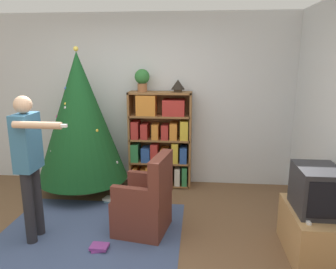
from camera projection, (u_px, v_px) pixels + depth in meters
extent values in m
plane|color=brown|center=(102.00, 256.00, 3.31)|extent=(14.00, 14.00, 0.00)
cube|color=silver|center=(138.00, 100.00, 5.09)|extent=(8.00, 0.10, 2.60)
cube|color=#3D4C70|center=(91.00, 233.00, 3.72)|extent=(2.05, 1.69, 0.01)
cube|color=brown|center=(131.00, 139.00, 5.01)|extent=(0.03, 0.31, 1.46)
cube|color=brown|center=(190.00, 141.00, 4.93)|extent=(0.03, 0.31, 1.46)
cube|color=brown|center=(160.00, 93.00, 4.80)|extent=(0.94, 0.31, 0.03)
cube|color=brown|center=(161.00, 137.00, 5.12)|extent=(0.94, 0.01, 1.46)
cube|color=brown|center=(161.00, 183.00, 5.13)|extent=(0.91, 0.31, 0.03)
cube|color=orange|center=(136.00, 174.00, 5.12)|extent=(0.07, 0.29, 0.24)
cube|color=orange|center=(143.00, 175.00, 5.11)|extent=(0.09, 0.28, 0.22)
cube|color=orange|center=(150.00, 174.00, 5.09)|extent=(0.09, 0.27, 0.27)
cube|color=orange|center=(157.00, 174.00, 5.09)|extent=(0.10, 0.29, 0.26)
cube|color=#B22D28|center=(164.00, 175.00, 5.06)|extent=(0.09, 0.24, 0.28)
cube|color=#232328|center=(170.00, 174.00, 5.06)|extent=(0.07, 0.27, 0.30)
cube|color=beige|center=(178.00, 175.00, 5.06)|extent=(0.08, 0.28, 0.26)
cube|color=#2D7A42|center=(185.00, 175.00, 5.03)|extent=(0.08, 0.25, 0.29)
cube|color=brown|center=(160.00, 161.00, 5.05)|extent=(0.91, 0.31, 0.03)
cube|color=#2D7A42|center=(136.00, 152.00, 5.02)|extent=(0.11, 0.24, 0.27)
cube|color=#284C93|center=(146.00, 154.00, 5.01)|extent=(0.13, 0.26, 0.22)
cube|color=#B22D28|center=(155.00, 152.00, 5.00)|extent=(0.11, 0.27, 0.28)
cube|color=orange|center=(164.00, 155.00, 5.00)|extent=(0.10, 0.27, 0.20)
cube|color=gold|center=(175.00, 152.00, 4.97)|extent=(0.10, 0.27, 0.30)
cube|color=#284C93|center=(184.00, 154.00, 4.96)|extent=(0.10, 0.26, 0.24)
cube|color=brown|center=(160.00, 139.00, 4.97)|extent=(0.91, 0.31, 0.03)
cube|color=#B22D28|center=(136.00, 129.00, 4.94)|extent=(0.11, 0.26, 0.26)
cube|color=#B22D28|center=(145.00, 131.00, 4.95)|extent=(0.10, 0.29, 0.23)
cube|color=orange|center=(156.00, 131.00, 4.92)|extent=(0.10, 0.26, 0.22)
cube|color=#B22D28|center=(165.00, 131.00, 4.91)|extent=(0.11, 0.27, 0.21)
cube|color=orange|center=(174.00, 131.00, 4.91)|extent=(0.11, 0.30, 0.24)
cube|color=gold|center=(184.00, 129.00, 4.89)|extent=(0.12, 0.29, 0.28)
cube|color=brown|center=(160.00, 116.00, 4.88)|extent=(0.91, 0.31, 0.03)
cube|color=orange|center=(147.00, 105.00, 4.83)|extent=(0.29, 0.25, 0.30)
cube|color=#B22D28|center=(174.00, 107.00, 4.82)|extent=(0.32, 0.29, 0.23)
cube|color=tan|center=(312.00, 233.00, 3.28)|extent=(0.48, 0.83, 0.49)
cube|color=#28282D|center=(317.00, 189.00, 3.17)|extent=(0.40, 0.51, 0.45)
cube|color=black|center=(327.00, 201.00, 2.91)|extent=(0.33, 0.01, 0.35)
cube|color=white|center=(307.00, 221.00, 2.99)|extent=(0.04, 0.12, 0.02)
cylinder|color=#4C3323|center=(85.00, 188.00, 4.87)|extent=(0.36, 0.36, 0.10)
cylinder|color=brown|center=(84.00, 181.00, 4.85)|extent=(0.08, 0.08, 0.12)
cone|color=#14471E|center=(80.00, 117.00, 4.62)|extent=(1.28, 1.28, 1.81)
sphere|color=red|center=(89.00, 136.00, 5.13)|extent=(0.05, 0.05, 0.05)
sphere|color=silver|center=(66.00, 108.00, 4.38)|extent=(0.04, 0.04, 0.04)
sphere|color=#B74C93|center=(58.00, 117.00, 4.57)|extent=(0.06, 0.06, 0.06)
sphere|color=#335BB2|center=(66.00, 88.00, 4.45)|extent=(0.05, 0.05, 0.05)
sphere|color=silver|center=(102.00, 171.00, 4.40)|extent=(0.05, 0.05, 0.05)
sphere|color=gold|center=(66.00, 104.00, 4.39)|extent=(0.04, 0.04, 0.04)
sphere|color=silver|center=(116.00, 163.00, 4.65)|extent=(0.07, 0.07, 0.07)
sphere|color=gold|center=(96.00, 131.00, 4.44)|extent=(0.05, 0.05, 0.05)
sphere|color=silver|center=(52.00, 151.00, 4.43)|extent=(0.05, 0.05, 0.05)
sphere|color=#E5CC4C|center=(76.00, 49.00, 4.40)|extent=(0.07, 0.07, 0.07)
cube|color=brown|center=(142.00, 213.00, 3.75)|extent=(0.65, 0.65, 0.42)
cube|color=brown|center=(161.00, 178.00, 3.59)|extent=(0.22, 0.57, 0.50)
cube|color=brown|center=(148.00, 181.00, 3.91)|extent=(0.51, 0.17, 0.20)
cube|color=brown|center=(134.00, 197.00, 3.46)|extent=(0.51, 0.17, 0.20)
cylinder|color=#232328|center=(37.00, 201.00, 3.63)|extent=(0.11, 0.11, 0.80)
cylinder|color=#232328|center=(29.00, 208.00, 3.46)|extent=(0.11, 0.11, 0.80)
cube|color=teal|center=(27.00, 142.00, 3.39)|extent=(0.18, 0.32, 0.60)
cylinder|color=#DBAD89|center=(37.00, 140.00, 3.59)|extent=(0.07, 0.07, 0.48)
cylinder|color=#DBAD89|center=(37.00, 125.00, 3.11)|extent=(0.48, 0.08, 0.07)
cube|color=white|center=(61.00, 126.00, 3.09)|extent=(0.11, 0.04, 0.03)
sphere|color=#DBAD89|center=(23.00, 105.00, 3.29)|extent=(0.18, 0.18, 0.18)
cylinder|color=#935B38|center=(142.00, 88.00, 4.81)|extent=(0.14, 0.14, 0.12)
sphere|color=#2D7033|center=(142.00, 77.00, 4.77)|extent=(0.22, 0.22, 0.22)
cylinder|color=#473828|center=(178.00, 91.00, 4.77)|extent=(0.12, 0.12, 0.04)
cone|color=black|center=(178.00, 84.00, 4.75)|extent=(0.20, 0.20, 0.14)
cube|color=#5B899E|center=(111.00, 201.00, 4.54)|extent=(0.17, 0.13, 0.02)
cube|color=beige|center=(111.00, 199.00, 4.54)|extent=(0.24, 0.19, 0.03)
cube|color=#843889|center=(98.00, 249.00, 3.41)|extent=(0.18, 0.18, 0.02)
cube|color=#843889|center=(99.00, 247.00, 3.40)|extent=(0.19, 0.15, 0.03)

